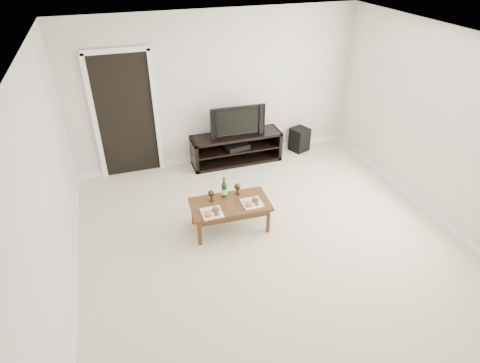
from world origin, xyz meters
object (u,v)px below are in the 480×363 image
object	(u,v)px
television	(236,120)
coffee_table	(230,215)
subwoofer	(299,139)
media_console	(236,148)

from	to	relation	value
television	coffee_table	size ratio (longest dim) A/B	0.89
subwoofer	coffee_table	size ratio (longest dim) A/B	0.41
media_console	coffee_table	bearing A→B (deg)	-110.56
media_console	television	xyz separation A→B (m)	(-0.00, 0.00, 0.55)
television	subwoofer	world-z (taller)	television
television	coffee_table	xyz separation A→B (m)	(-0.68, -1.81, -0.62)
television	coffee_table	distance (m)	2.03
television	coffee_table	world-z (taller)	television
subwoofer	media_console	bearing A→B (deg)	162.14
media_console	subwoofer	bearing A→B (deg)	3.08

